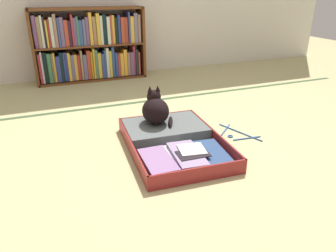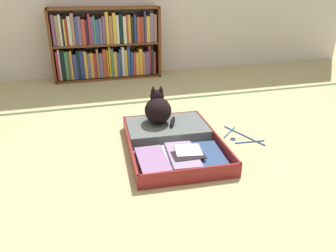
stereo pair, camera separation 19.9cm
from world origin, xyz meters
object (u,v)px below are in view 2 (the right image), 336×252
clothes_hanger (240,137)px  open_suitcase (171,140)px  bookshelf (106,45)px  black_cat (158,109)px

clothes_hanger → open_suitcase: bearing=179.3°
bookshelf → open_suitcase: size_ratio=1.40×
black_cat → clothes_hanger: 0.65m
bookshelf → clothes_hanger: size_ratio=3.28×
clothes_hanger → black_cat: bearing=157.7°
open_suitcase → black_cat: bearing=98.7°
black_cat → open_suitcase: bearing=-81.3°
black_cat → clothes_hanger: (0.57, -0.23, -0.19)m
bookshelf → clothes_hanger: bearing=-69.2°
open_suitcase → black_cat: size_ratio=3.19×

